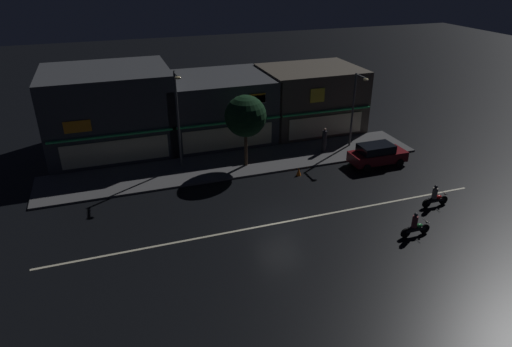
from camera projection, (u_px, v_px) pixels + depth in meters
ground_plane at (280, 223)px, 26.62m from camera, size 140.00×140.00×0.00m
lane_divider_stripe at (280, 223)px, 26.62m from camera, size 27.34×0.16×0.01m
sidewalk_far at (237, 164)px, 34.06m from camera, size 28.78×4.71×0.14m
storefront_left_block at (110, 110)px, 35.53m from camera, size 9.62×8.17×6.55m
storefront_center_block at (216, 108)px, 38.08m from camera, size 9.17×7.62×5.37m
storefront_right_block at (310, 99)px, 40.24m from camera, size 8.49×6.82×5.53m
streetlamp_west at (178, 113)px, 31.44m from camera, size 0.44×1.64×7.19m
streetlamp_mid at (355, 104)px, 35.40m from camera, size 0.44×1.64×6.03m
pedestrian_on_sidewalk at (324, 141)px, 35.57m from camera, size 0.36×0.36×1.99m
street_tree at (246, 116)px, 31.99m from camera, size 3.03×3.03×5.38m
parked_car_near_kerb at (377, 154)px, 33.67m from camera, size 4.30×1.98×1.67m
motorcycle_lead at (435, 197)px, 28.14m from camera, size 1.90×0.60×1.52m
motorcycle_following at (415, 226)px, 25.14m from camera, size 1.90×0.60×1.52m
traffic_cone at (299, 172)px, 32.30m from camera, size 0.36×0.36×0.55m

